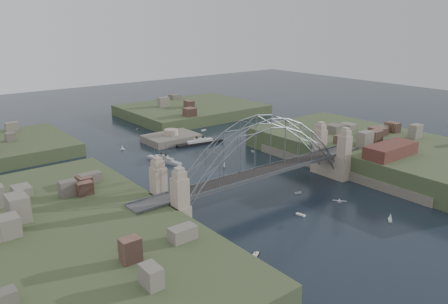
% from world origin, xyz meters
% --- Properties ---
extents(ground, '(500.00, 500.00, 0.00)m').
position_xyz_m(ground, '(0.00, 0.00, 0.00)').
color(ground, black).
rests_on(ground, ground).
extents(bridge, '(84.00, 13.80, 24.60)m').
position_xyz_m(bridge, '(0.00, 0.00, 12.32)').
color(bridge, '#464648').
rests_on(bridge, ground).
extents(shore_west, '(50.50, 90.00, 12.00)m').
position_xyz_m(shore_west, '(-57.32, 0.00, 1.97)').
color(shore_west, '#394828').
rests_on(shore_west, ground).
extents(shore_east, '(50.50, 90.00, 12.00)m').
position_xyz_m(shore_east, '(57.32, 0.00, 1.97)').
color(shore_east, '#394828').
rests_on(shore_east, ground).
extents(headland_ne, '(70.00, 55.00, 9.50)m').
position_xyz_m(headland_ne, '(50.00, 110.00, 0.75)').
color(headland_ne, '#394828').
rests_on(headland_ne, ground).
extents(fort_island, '(22.00, 16.00, 9.40)m').
position_xyz_m(fort_island, '(12.00, 70.00, -0.34)').
color(fort_island, '#615B4E').
rests_on(fort_island, ground).
extents(wharf_shed, '(20.00, 8.00, 4.00)m').
position_xyz_m(wharf_shed, '(44.00, -14.00, 10.00)').
color(wharf_shed, '#592D26').
rests_on(wharf_shed, shore_east).
extents(finger_pier, '(4.00, 22.00, 1.40)m').
position_xyz_m(finger_pier, '(39.00, -28.00, 0.70)').
color(finger_pier, '#464648').
rests_on(finger_pier, ground).
extents(naval_cruiser_near, '(6.17, 16.04, 4.81)m').
position_xyz_m(naval_cruiser_near, '(-5.03, 47.68, 0.75)').
color(naval_cruiser_near, '#9CA3A4').
rests_on(naval_cruiser_near, ground).
extents(naval_cruiser_far, '(5.36, 13.82, 4.66)m').
position_xyz_m(naval_cruiser_far, '(-27.55, 89.85, 0.72)').
color(naval_cruiser_far, '#9CA3A4').
rests_on(naval_cruiser_far, ground).
extents(ocean_liner, '(21.16, 6.04, 5.15)m').
position_xyz_m(ocean_liner, '(18.98, 58.38, 0.80)').
color(ocean_liner, black).
rests_on(ocean_liner, ground).
extents(aeroplane, '(2.49, 3.02, 0.53)m').
position_xyz_m(aeroplane, '(7.05, -22.31, 4.79)').
color(aeroplane, '#B4B7BD').
extents(small_boat_a, '(2.59, 2.04, 1.43)m').
position_xyz_m(small_boat_a, '(-21.06, 21.22, 0.28)').
color(small_boat_a, silver).
rests_on(small_boat_a, ground).
extents(small_boat_b, '(1.55, 1.59, 2.38)m').
position_xyz_m(small_boat_b, '(8.78, 29.08, 1.03)').
color(small_boat_b, silver).
rests_on(small_boat_b, ground).
extents(small_boat_c, '(1.37, 2.71, 0.45)m').
position_xyz_m(small_boat_c, '(0.22, -15.14, 0.15)').
color(small_boat_c, silver).
rests_on(small_boat_c, ground).
extents(small_boat_d, '(1.24, 2.11, 0.45)m').
position_xyz_m(small_boat_d, '(29.63, 36.98, 0.15)').
color(small_boat_d, silver).
rests_on(small_boat_d, ground).
extents(small_boat_e, '(3.53, 3.62, 2.38)m').
position_xyz_m(small_boat_e, '(-34.61, 55.51, 0.63)').
color(small_boat_e, silver).
rests_on(small_boat_e, ground).
extents(small_boat_f, '(1.73, 1.54, 2.38)m').
position_xyz_m(small_boat_f, '(-4.32, 44.25, 0.99)').
color(small_boat_f, silver).
rests_on(small_boat_f, ground).
extents(small_boat_g, '(2.78, 2.32, 2.38)m').
position_xyz_m(small_boat_g, '(16.18, -31.96, 0.80)').
color(small_boat_g, silver).
rests_on(small_boat_g, ground).
extents(small_boat_h, '(2.00, 1.61, 2.38)m').
position_xyz_m(small_boat_h, '(-10.35, 71.52, 0.95)').
color(small_boat_h, silver).
rests_on(small_boat_h, ground).
extents(small_boat_i, '(2.25, 0.89, 1.43)m').
position_xyz_m(small_boat_i, '(27.56, 18.51, 0.29)').
color(small_boat_i, silver).
rests_on(small_boat_i, ground).
extents(small_boat_j, '(3.33, 2.36, 1.43)m').
position_xyz_m(small_boat_j, '(-23.67, -23.31, 0.28)').
color(small_boat_j, silver).
rests_on(small_boat_j, ground).
extents(small_boat_k, '(1.53, 1.51, 0.45)m').
position_xyz_m(small_boat_k, '(10.77, 99.13, 0.15)').
color(small_boat_k, silver).
rests_on(small_boat_k, ground).
extents(small_boat_l, '(2.58, 1.88, 1.43)m').
position_xyz_m(small_boat_l, '(-45.87, 35.26, 0.28)').
color(small_boat_l, silver).
rests_on(small_boat_l, ground).
extents(small_boat_m, '(2.47, 1.35, 0.45)m').
position_xyz_m(small_boat_m, '(11.14, -4.19, 0.15)').
color(small_boat_m, silver).
rests_on(small_boat_m, ground).
extents(small_boat_n, '(2.62, 1.06, 0.45)m').
position_xyz_m(small_boat_n, '(34.35, 77.17, 0.15)').
color(small_boat_n, silver).
rests_on(small_boat_n, ground).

